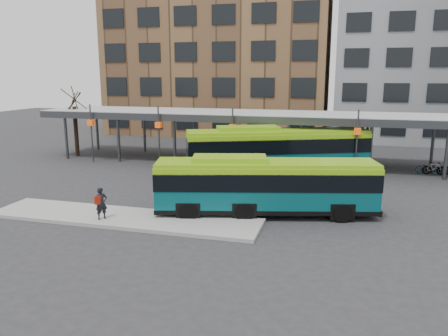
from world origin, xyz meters
TOP-DOWN VIEW (x-y plane):
  - ground at (0.00, 0.00)m, footprint 120.00×120.00m
  - boarding_island at (-5.50, -3.00)m, footprint 14.00×3.00m
  - canopy at (-0.06, 12.87)m, footprint 40.00×6.53m
  - tree at (-18.00, 12.00)m, footprint 1.64×1.64m
  - building_brick at (-10.00, 32.00)m, footprint 26.00×14.00m
  - bus_front at (1.24, -0.38)m, footprint 11.53×5.07m
  - bus_rear at (0.46, 8.98)m, footprint 13.06×7.69m
  - pedestrian at (-6.33, -3.68)m, footprint 0.67×0.69m

SIDE VIEW (x-z plane):
  - ground at x=0.00m, z-range 0.00..0.00m
  - boarding_island at x=-5.50m, z-range 0.00..0.18m
  - pedestrian at x=-6.33m, z-range 0.19..1.79m
  - bus_front at x=1.24m, z-range 0.06..3.17m
  - bus_rear at x=0.46m, z-range 0.07..3.67m
  - tree at x=-18.00m, z-range -0.36..5.23m
  - canopy at x=-0.06m, z-range 1.51..6.31m
  - building_brick at x=-10.00m, z-range 0.00..22.00m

